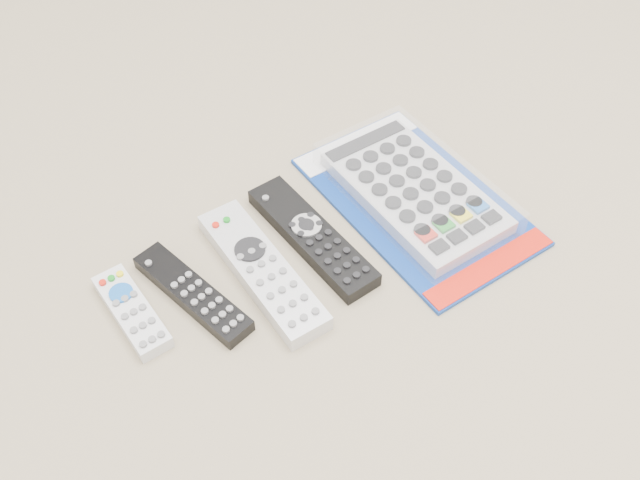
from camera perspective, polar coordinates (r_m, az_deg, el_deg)
remote_small_grey at (r=0.84m, az=-14.82°, el=-5.53°), size 0.05×0.13×0.02m
remote_slim_black at (r=0.84m, az=-10.11°, el=-4.25°), size 0.06×0.18×0.02m
remote_silver_dvd at (r=0.85m, az=-4.63°, el=-2.44°), size 0.08×0.23×0.03m
remote_large_black at (r=0.89m, az=-0.61°, el=0.27°), size 0.06×0.21×0.02m
jumbo_remote_packaged at (r=0.94m, az=7.61°, el=3.96°), size 0.21×0.33×0.04m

